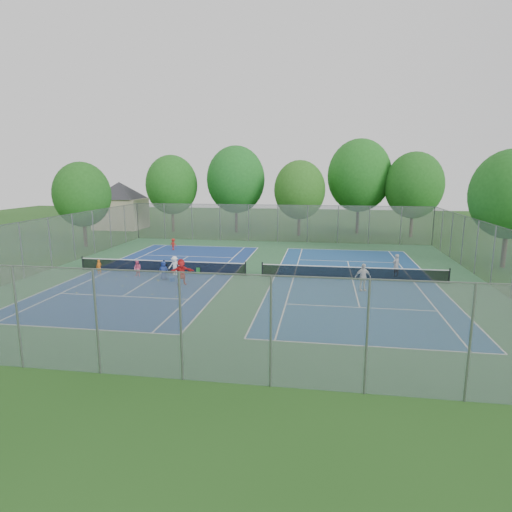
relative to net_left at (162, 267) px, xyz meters
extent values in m
plane|color=#204B17|center=(7.00, 0.00, -0.46)|extent=(120.00, 120.00, 0.00)
cube|color=#2D6039|center=(7.00, 0.00, -0.45)|extent=(32.00, 32.00, 0.01)
cube|color=navy|center=(0.00, 0.00, -0.44)|extent=(10.97, 23.77, 0.01)
cube|color=navy|center=(14.00, 0.00, -0.44)|extent=(10.97, 23.77, 0.01)
cube|color=black|center=(0.00, 0.00, 0.00)|extent=(12.87, 0.10, 0.91)
cube|color=black|center=(14.00, 0.00, 0.00)|extent=(12.87, 0.10, 0.91)
cube|color=gray|center=(7.00, 16.00, 1.54)|extent=(32.00, 0.10, 4.00)
cube|color=gray|center=(7.00, -16.00, 1.54)|extent=(32.00, 0.10, 4.00)
cube|color=gray|center=(-9.00, 0.00, 1.54)|extent=(0.10, 32.00, 4.00)
cube|color=gray|center=(23.00, 0.00, 1.54)|extent=(0.10, 32.00, 4.00)
cube|color=#B7A88C|center=(-15.00, 24.00, 1.54)|extent=(6.00, 5.00, 4.00)
pyramid|color=#2D2D33|center=(-15.00, 24.00, 5.74)|extent=(11.03, 11.03, 2.20)
cylinder|color=#443326|center=(-7.00, 22.00, 1.29)|extent=(0.36, 0.36, 3.50)
ellipsoid|color=#20601C|center=(-7.00, 22.00, 5.45)|extent=(6.40, 6.40, 7.36)
cylinder|color=#443326|center=(1.00, 23.00, 1.47)|extent=(0.36, 0.36, 3.85)
ellipsoid|color=#1C6320|center=(1.00, 23.00, 6.10)|extent=(7.20, 7.20, 8.28)
cylinder|color=#443326|center=(9.00, 21.00, 1.12)|extent=(0.36, 0.36, 3.15)
ellipsoid|color=#2B641D|center=(9.00, 21.00, 4.95)|extent=(6.00, 6.00, 6.90)
cylinder|color=#443326|center=(16.00, 24.00, 1.65)|extent=(0.36, 0.36, 4.20)
ellipsoid|color=#1E621C|center=(16.00, 24.00, 6.59)|extent=(7.60, 7.60, 8.74)
cylinder|color=#443326|center=(22.00, 22.00, 1.29)|extent=(0.36, 0.36, 3.50)
ellipsoid|color=#1E5A1A|center=(22.00, 22.00, 5.52)|extent=(6.60, 6.60, 7.59)
cylinder|color=#443326|center=(-12.00, 10.00, 1.12)|extent=(0.36, 0.36, 3.15)
ellipsoid|color=#1E5719|center=(-12.00, 10.00, 4.79)|extent=(5.60, 5.60, 6.44)
cylinder|color=#443326|center=(26.00, 6.00, 1.29)|extent=(0.36, 0.36, 3.50)
ellipsoid|color=#1B5919|center=(26.00, 6.00, 5.29)|extent=(6.00, 6.00, 6.90)
cube|color=blue|center=(1.68, -2.35, -0.30)|extent=(0.45, 0.45, 0.30)
cube|color=green|center=(2.83, 0.02, -0.21)|extent=(0.29, 0.29, 0.49)
imported|color=orange|center=(-4.40, -1.14, 0.09)|extent=(0.40, 0.27, 1.09)
imported|color=#F15D83|center=(-1.25, -1.45, 0.14)|extent=(0.69, 0.61, 1.19)
imported|color=white|center=(1.24, -0.60, 0.25)|extent=(0.94, 0.58, 1.41)
imported|color=black|center=(0.42, -0.60, 0.10)|extent=(0.67, 0.32, 1.10)
imported|color=navy|center=(0.95, -2.04, 0.21)|extent=(0.71, 0.53, 1.33)
imported|color=red|center=(2.62, -3.15, 0.43)|extent=(1.69, 1.22, 1.76)
imported|color=red|center=(-2.43, 9.34, 0.11)|extent=(0.83, 0.63, 1.13)
imported|color=#97979A|center=(17.14, 1.56, 0.36)|extent=(0.71, 0.67, 1.64)
imported|color=silver|center=(14.43, -2.79, 0.43)|extent=(1.12, 0.71, 1.77)
sphere|color=#AAC72E|center=(-2.04, -1.73, -0.42)|extent=(0.07, 0.07, 0.07)
sphere|color=yellow|center=(-2.99, -2.61, -0.42)|extent=(0.07, 0.07, 0.07)
sphere|color=#CBEC36|center=(2.27, -6.61, -0.42)|extent=(0.07, 0.07, 0.07)
sphere|color=gold|center=(2.74, -2.09, -0.42)|extent=(0.07, 0.07, 0.07)
sphere|color=gold|center=(0.58, -2.31, -0.42)|extent=(0.07, 0.07, 0.07)
sphere|color=#B5DA32|center=(-1.09, -4.22, -0.42)|extent=(0.07, 0.07, 0.07)
sphere|color=yellow|center=(-3.15, -6.19, -0.42)|extent=(0.07, 0.07, 0.07)
sphere|color=yellow|center=(0.06, -3.76, -0.42)|extent=(0.07, 0.07, 0.07)
sphere|color=gold|center=(3.26, -6.03, -0.42)|extent=(0.07, 0.07, 0.07)
sphere|color=#C9E535|center=(-2.37, -2.51, -0.42)|extent=(0.07, 0.07, 0.07)
sphere|color=yellow|center=(0.76, -2.55, -0.42)|extent=(0.07, 0.07, 0.07)
sphere|color=yellow|center=(1.61, -5.78, -0.42)|extent=(0.07, 0.07, 0.07)
camera|label=1|loc=(11.86, -29.73, 6.89)|focal=30.00mm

